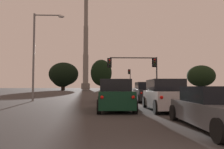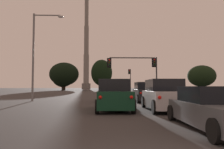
{
  "view_description": "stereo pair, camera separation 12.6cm",
  "coord_description": "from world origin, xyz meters",
  "px_view_note": "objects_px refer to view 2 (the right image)",
  "views": [
    {
      "loc": [
        -0.63,
        -2.82,
        1.4
      ],
      "look_at": [
        0.75,
        34.25,
        3.53
      ],
      "focal_mm": 35.0,
      "sensor_mm": 36.0,
      "label": 1
    },
    {
      "loc": [
        -0.51,
        -2.82,
        1.4
      ],
      "look_at": [
        0.75,
        34.25,
        3.53
      ],
      "focal_mm": 35.0,
      "sensor_mm": 36.0,
      "label": 2
    }
  ],
  "objects_px": {
    "traffic_light_overhead_right": "(139,66)",
    "street_lamp": "(38,47)",
    "sedan_center_lane_front": "(110,95)",
    "sedan_right_lane_third": "(213,109)",
    "suv_right_lane_front": "(145,92)",
    "traffic_light_far_right": "(130,77)",
    "suv_center_lane_second": "(113,95)",
    "suv_right_lane_second": "(164,95)",
    "smokestack": "(86,53)"
  },
  "relations": [
    {
      "from": "sedan_center_lane_front",
      "to": "suv_right_lane_second",
      "type": "bearing_deg",
      "value": -66.97
    },
    {
      "from": "suv_right_lane_front",
      "to": "traffic_light_far_right",
      "type": "height_order",
      "value": "traffic_light_far_right"
    },
    {
      "from": "suv_right_lane_front",
      "to": "sedan_center_lane_front",
      "type": "relative_size",
      "value": 1.04
    },
    {
      "from": "sedan_center_lane_front",
      "to": "street_lamp",
      "type": "relative_size",
      "value": 0.54
    },
    {
      "from": "suv_center_lane_second",
      "to": "street_lamp",
      "type": "height_order",
      "value": "street_lamp"
    },
    {
      "from": "traffic_light_overhead_right",
      "to": "street_lamp",
      "type": "distance_m",
      "value": 12.77
    },
    {
      "from": "suv_right_lane_front",
      "to": "street_lamp",
      "type": "relative_size",
      "value": 0.56
    },
    {
      "from": "traffic_light_overhead_right",
      "to": "smokestack",
      "type": "height_order",
      "value": "smokestack"
    },
    {
      "from": "sedan_right_lane_third",
      "to": "traffic_light_overhead_right",
      "type": "distance_m",
      "value": 21.0
    },
    {
      "from": "suv_right_lane_front",
      "to": "sedan_center_lane_front",
      "type": "xyz_separation_m",
      "value": [
        -3.38,
        0.31,
        -0.23
      ]
    },
    {
      "from": "sedan_center_lane_front",
      "to": "traffic_light_overhead_right",
      "type": "bearing_deg",
      "value": 62.23
    },
    {
      "from": "traffic_light_overhead_right",
      "to": "street_lamp",
      "type": "height_order",
      "value": "street_lamp"
    },
    {
      "from": "street_lamp",
      "to": "suv_right_lane_second",
      "type": "bearing_deg",
      "value": -40.91
    },
    {
      "from": "traffic_light_overhead_right",
      "to": "street_lamp",
      "type": "relative_size",
      "value": 0.75
    },
    {
      "from": "suv_right_lane_second",
      "to": "traffic_light_overhead_right",
      "type": "distance_m",
      "value": 15.28
    },
    {
      "from": "sedan_right_lane_third",
      "to": "smokestack",
      "type": "bearing_deg",
      "value": 97.86
    },
    {
      "from": "suv_right_lane_front",
      "to": "street_lamp",
      "type": "height_order",
      "value": "street_lamp"
    },
    {
      "from": "suv_right_lane_second",
      "to": "traffic_light_overhead_right",
      "type": "bearing_deg",
      "value": 88.3
    },
    {
      "from": "street_lamp",
      "to": "traffic_light_far_right",
      "type": "bearing_deg",
      "value": 68.63
    },
    {
      "from": "sedan_center_lane_front",
      "to": "traffic_light_far_right",
      "type": "height_order",
      "value": "traffic_light_far_right"
    },
    {
      "from": "traffic_light_far_right",
      "to": "smokestack",
      "type": "height_order",
      "value": "smokestack"
    },
    {
      "from": "suv_center_lane_second",
      "to": "smokestack",
      "type": "xyz_separation_m",
      "value": [
        -13.49,
        139.72,
        24.43
      ]
    },
    {
      "from": "traffic_light_far_right",
      "to": "traffic_light_overhead_right",
      "type": "bearing_deg",
      "value": -94.18
    },
    {
      "from": "sedan_right_lane_third",
      "to": "street_lamp",
      "type": "xyz_separation_m",
      "value": [
        -10.38,
        14.7,
        4.73
      ]
    },
    {
      "from": "sedan_right_lane_third",
      "to": "suv_right_lane_second",
      "type": "xyz_separation_m",
      "value": [
        -0.1,
        5.79,
        0.23
      ]
    },
    {
      "from": "suv_right_lane_front",
      "to": "traffic_light_overhead_right",
      "type": "bearing_deg",
      "value": 86.95
    },
    {
      "from": "sedan_center_lane_front",
      "to": "sedan_right_lane_third",
      "type": "xyz_separation_m",
      "value": [
        3.16,
        -13.72,
        0.0
      ]
    },
    {
      "from": "sedan_center_lane_front",
      "to": "sedan_right_lane_third",
      "type": "distance_m",
      "value": 14.08
    },
    {
      "from": "street_lamp",
      "to": "traffic_light_overhead_right",
      "type": "bearing_deg",
      "value": 28.2
    },
    {
      "from": "street_lamp",
      "to": "sedan_right_lane_third",
      "type": "bearing_deg",
      "value": -54.76
    },
    {
      "from": "suv_right_lane_second",
      "to": "sedan_right_lane_third",
      "type": "bearing_deg",
      "value": -87.18
    },
    {
      "from": "sedan_center_lane_front",
      "to": "smokestack",
      "type": "relative_size",
      "value": 0.07
    },
    {
      "from": "sedan_center_lane_front",
      "to": "smokestack",
      "type": "xyz_separation_m",
      "value": [
        -13.46,
        132.06,
        24.66
      ]
    },
    {
      "from": "traffic_light_far_right",
      "to": "suv_right_lane_second",
      "type": "bearing_deg",
      "value": -93.95
    },
    {
      "from": "traffic_light_far_right",
      "to": "street_lamp",
      "type": "bearing_deg",
      "value": -111.37
    },
    {
      "from": "suv_right_lane_front",
      "to": "sedan_center_lane_front",
      "type": "height_order",
      "value": "suv_right_lane_front"
    },
    {
      "from": "suv_center_lane_second",
      "to": "traffic_light_far_right",
      "type": "bearing_deg",
      "value": 81.26
    },
    {
      "from": "suv_center_lane_second",
      "to": "sedan_right_lane_third",
      "type": "bearing_deg",
      "value": -63.4
    },
    {
      "from": "suv_center_lane_second",
      "to": "sedan_center_lane_front",
      "type": "xyz_separation_m",
      "value": [
        -0.03,
        7.66,
        -0.23
      ]
    },
    {
      "from": "suv_right_lane_second",
      "to": "traffic_light_far_right",
      "type": "height_order",
      "value": "traffic_light_far_right"
    },
    {
      "from": "sedan_center_lane_front",
      "to": "suv_right_lane_front",
      "type": "bearing_deg",
      "value": -3.38
    },
    {
      "from": "traffic_light_far_right",
      "to": "street_lamp",
      "type": "relative_size",
      "value": 0.68
    },
    {
      "from": "sedan_right_lane_third",
      "to": "smokestack",
      "type": "xyz_separation_m",
      "value": [
        -16.62,
        145.79,
        24.66
      ]
    },
    {
      "from": "suv_right_lane_second",
      "to": "smokestack",
      "type": "xyz_separation_m",
      "value": [
        -16.52,
        140.0,
        24.43
      ]
    },
    {
      "from": "traffic_light_far_right",
      "to": "smokestack",
      "type": "distance_m",
      "value": 101.47
    },
    {
      "from": "suv_right_lane_front",
      "to": "traffic_light_far_right",
      "type": "bearing_deg",
      "value": 87.34
    },
    {
      "from": "suv_right_lane_second",
      "to": "street_lamp",
      "type": "xyz_separation_m",
      "value": [
        -10.28,
        8.91,
        4.5
      ]
    },
    {
      "from": "suv_center_lane_second",
      "to": "sedan_right_lane_third",
      "type": "relative_size",
      "value": 1.04
    },
    {
      "from": "suv_right_lane_front",
      "to": "sedan_center_lane_front",
      "type": "distance_m",
      "value": 3.41
    },
    {
      "from": "sedan_center_lane_front",
      "to": "traffic_light_overhead_right",
      "type": "relative_size",
      "value": 0.72
    }
  ]
}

